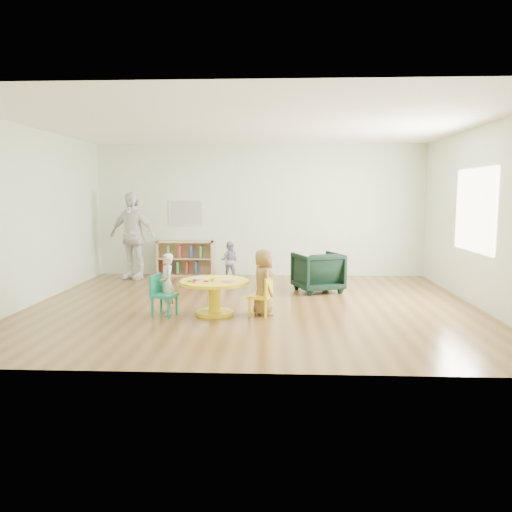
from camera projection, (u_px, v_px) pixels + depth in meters
The scene contains 11 objects.
room at pixel (253, 185), 7.65m from camera, with size 7.10×7.00×2.80m.
activity_table at pixel (214, 291), 7.27m from camera, with size 1.01×1.01×0.55m.
kid_chair_left at pixel (162, 294), 7.22m from camera, with size 0.39×0.39×0.60m.
kid_chair_right at pixel (263, 295), 7.17m from camera, with size 0.38×0.38×0.57m.
bookshelf at pixel (185, 259), 10.74m from camera, with size 1.20×0.30×0.75m.
alphabet_poster at pixel (186, 213), 10.75m from camera, with size 0.74×0.01×0.54m.
armchair at pixel (318, 272), 8.97m from camera, with size 0.76×0.78×0.71m, color black.
child_left at pixel (167, 284), 7.29m from camera, with size 0.33×0.21×0.89m, color silver.
child_right at pixel (263, 282), 7.23m from camera, with size 0.47×0.31×0.96m, color gold.
toddler at pixel (230, 261), 10.21m from camera, with size 0.38×0.30×0.79m, color #1C2547.
adult_caretaker at pixel (132, 236), 10.27m from camera, with size 1.05×0.44×1.80m, color white.
Camera 1 is at (0.41, -7.72, 1.76)m, focal length 35.00 mm.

